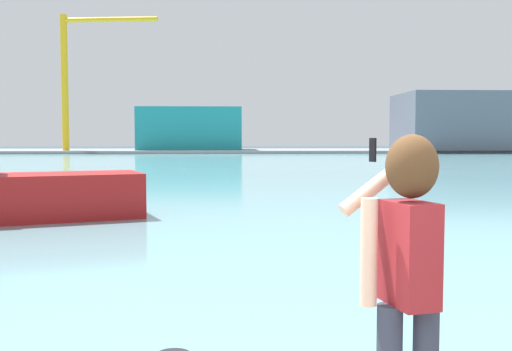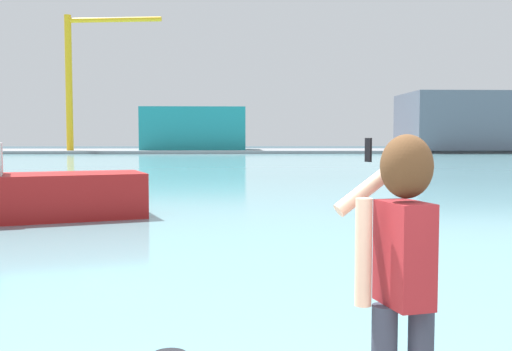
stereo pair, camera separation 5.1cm
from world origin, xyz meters
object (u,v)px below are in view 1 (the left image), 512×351
warehouse_left (191,129)px  port_crane (76,67)px  person_photographer (407,260)px  warehouse_right (451,122)px

warehouse_left → port_crane: 19.52m
warehouse_left → person_photographer: bearing=-85.7°
person_photographer → warehouse_left: warehouse_left is taller
warehouse_left → warehouse_right: bearing=-4.9°
warehouse_left → warehouse_right: size_ratio=1.02×
person_photographer → port_crane: bearing=2.2°
warehouse_right → port_crane: port_crane is taller
warehouse_left → port_crane: bearing=-160.0°
person_photographer → warehouse_right: (33.93, 87.08, 3.17)m
warehouse_right → warehouse_left: bearing=175.1°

